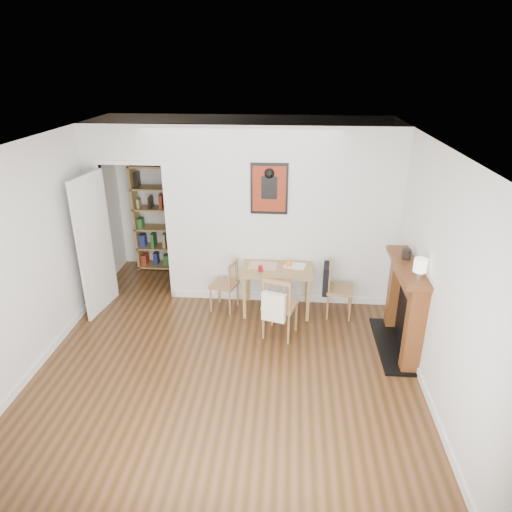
# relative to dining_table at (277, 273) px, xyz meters

# --- Properties ---
(ground) EXTENTS (5.20, 5.20, 0.00)m
(ground) POSITION_rel_dining_table_xyz_m (-0.54, -1.05, -0.60)
(ground) COLOR brown
(ground) RESTS_ON ground
(room_shell) EXTENTS (5.20, 5.20, 5.20)m
(room_shell) POSITION_rel_dining_table_xyz_m (-0.44, 0.29, 0.70)
(room_shell) COLOR silver
(room_shell) RESTS_ON ground
(dining_table) EXTENTS (0.99, 0.63, 0.68)m
(dining_table) POSITION_rel_dining_table_xyz_m (0.00, 0.00, 0.00)
(dining_table) COLOR #A0884B
(dining_table) RESTS_ON ground
(chair_left) EXTENTS (0.48, 0.48, 0.78)m
(chair_left) POSITION_rel_dining_table_xyz_m (-0.77, -0.01, -0.21)
(chair_left) COLOR #A07C4A
(chair_left) RESTS_ON ground
(chair_right) EXTENTS (0.49, 0.44, 0.80)m
(chair_right) POSITION_rel_dining_table_xyz_m (0.87, -0.06, -0.18)
(chair_right) COLOR #A07C4A
(chair_right) RESTS_ON ground
(chair_front) EXTENTS (0.56, 0.59, 0.89)m
(chair_front) POSITION_rel_dining_table_xyz_m (0.06, -0.65, -0.14)
(chair_front) COLOR #A07C4A
(chair_front) RESTS_ON ground
(bookshelf) EXTENTS (0.78, 0.31, 1.85)m
(bookshelf) POSITION_rel_dining_table_xyz_m (-2.08, 1.35, 0.32)
(bookshelf) COLOR #A0884B
(bookshelf) RESTS_ON ground
(fireplace) EXTENTS (0.45, 1.25, 1.16)m
(fireplace) POSITION_rel_dining_table_xyz_m (1.62, -0.80, 0.02)
(fireplace) COLOR brown
(fireplace) RESTS_ON ground
(red_glass) EXTENTS (0.07, 0.07, 0.09)m
(red_glass) POSITION_rel_dining_table_xyz_m (-0.23, -0.12, 0.12)
(red_glass) COLOR maroon
(red_glass) RESTS_ON dining_table
(orange_fruit) EXTENTS (0.09, 0.09, 0.09)m
(orange_fruit) POSITION_rel_dining_table_xyz_m (0.16, 0.08, 0.13)
(orange_fruit) COLOR orange
(orange_fruit) RESTS_ON dining_table
(placemat) EXTENTS (0.43, 0.34, 0.00)m
(placemat) POSITION_rel_dining_table_xyz_m (-0.21, 0.07, 0.08)
(placemat) COLOR #C0B49E
(placemat) RESTS_ON dining_table
(notebook) EXTENTS (0.34, 0.27, 0.01)m
(notebook) POSITION_rel_dining_table_xyz_m (0.25, 0.09, 0.09)
(notebook) COLOR silver
(notebook) RESTS_ON dining_table
(mantel_lamp) EXTENTS (0.15, 0.15, 0.23)m
(mantel_lamp) POSITION_rel_dining_table_xyz_m (1.60, -1.18, 0.71)
(mantel_lamp) COLOR silver
(mantel_lamp) RESTS_ON fireplace
(ceramic_jar_a) EXTENTS (0.10, 0.10, 0.13)m
(ceramic_jar_a) POSITION_rel_dining_table_xyz_m (1.59, -0.65, 0.63)
(ceramic_jar_a) COLOR black
(ceramic_jar_a) RESTS_ON fireplace
(ceramic_jar_b) EXTENTS (0.07, 0.07, 0.09)m
(ceramic_jar_b) POSITION_rel_dining_table_xyz_m (1.59, -0.55, 0.61)
(ceramic_jar_b) COLOR black
(ceramic_jar_b) RESTS_ON fireplace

